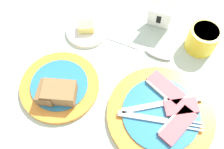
# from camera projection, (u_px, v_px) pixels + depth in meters

# --- Properties ---
(ground_plane) EXTENTS (3.00, 3.00, 0.00)m
(ground_plane) POSITION_uv_depth(u_px,v_px,m) (119.00, 110.00, 0.59)
(ground_plane) COLOR #B7CCB7
(breakfast_plate) EXTENTS (0.24, 0.24, 0.02)m
(breakfast_plate) POSITION_uv_depth(u_px,v_px,m) (162.00, 113.00, 0.58)
(breakfast_plate) COLOR orange
(breakfast_plate) RESTS_ON ground_plane
(bread_plate) EXTENTS (0.19, 0.19, 0.05)m
(bread_plate) POSITION_uv_depth(u_px,v_px,m) (59.00, 88.00, 0.61)
(bread_plate) COLOR orange
(bread_plate) RESTS_ON ground_plane
(sugar_cup) EXTENTS (0.08, 0.08, 0.07)m
(sugar_cup) POSITION_uv_depth(u_px,v_px,m) (203.00, 38.00, 0.65)
(sugar_cup) COLOR yellow
(sugar_cup) RESTS_ON ground_plane
(butter_dish) EXTENTS (0.11, 0.11, 0.03)m
(butter_dish) POSITION_uv_depth(u_px,v_px,m) (87.00, 30.00, 0.70)
(butter_dish) COLOR silver
(butter_dish) RESTS_ON ground_plane
(number_card) EXTENTS (0.07, 0.06, 0.07)m
(number_card) POSITION_uv_depth(u_px,v_px,m) (160.00, 17.00, 0.68)
(number_card) COLOR white
(number_card) RESTS_ON ground_plane
(teaspoon_by_saucer) EXTENTS (0.19, 0.07, 0.01)m
(teaspoon_by_saucer) POSITION_uv_depth(u_px,v_px,m) (149.00, 51.00, 0.67)
(teaspoon_by_saucer) COLOR silver
(teaspoon_by_saucer) RESTS_ON ground_plane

